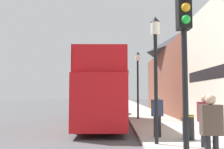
{
  "coord_description": "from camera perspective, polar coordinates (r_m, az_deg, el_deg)",
  "views": [
    {
      "loc": [
        4.06,
        -5.37,
        1.86
      ],
      "look_at": [
        3.95,
        8.56,
        2.91
      ],
      "focal_mm": 42.0,
      "sensor_mm": 36.0,
      "label": 1
    }
  ],
  "objects": [
    {
      "name": "lamp_post_third",
      "position": [
        28.17,
        3.43,
        -1.58
      ],
      "size": [
        0.35,
        0.35,
        4.4
      ],
      "color": "black",
      "rests_on": "sidewalk"
    },
    {
      "name": "parked_car_ahead_of_bus",
      "position": [
        23.55,
        0.28,
        -7.13
      ],
      "size": [
        1.9,
        4.55,
        1.49
      ],
      "rotation": [
        0.0,
        0.0,
        -0.05
      ],
      "color": "silver",
      "rests_on": "ground_plane"
    },
    {
      "name": "ground_plane",
      "position": [
        26.74,
        -8.35,
        -8.25
      ],
      "size": [
        144.0,
        144.0,
        0.0
      ],
      "primitive_type": "plane",
      "color": "#4C4C4F"
    },
    {
      "name": "lamp_post_second",
      "position": [
        18.82,
        5.62,
        0.5
      ],
      "size": [
        0.35,
        0.35,
        4.78
      ],
      "color": "black",
      "rests_on": "sidewalk"
    },
    {
      "name": "brick_terrace_rear",
      "position": [
        26.41,
        16.73,
        1.0
      ],
      "size": [
        6.0,
        17.17,
        8.44
      ],
      "color": "brown",
      "rests_on": "ground_plane"
    },
    {
      "name": "traffic_signal",
      "position": [
        5.79,
        15.49,
        7.45
      ],
      "size": [
        0.28,
        0.42,
        3.95
      ],
      "color": "black",
      "rests_on": "sidewalk"
    },
    {
      "name": "pedestrian_nearest",
      "position": [
        6.2,
        20.8,
        -10.38
      ],
      "size": [
        0.45,
        0.25,
        1.72
      ],
      "color": "#232328",
      "rests_on": "sidewalk"
    },
    {
      "name": "pedestrian_second",
      "position": [
        9.21,
        19.55,
        -8.41
      ],
      "size": [
        0.45,
        0.24,
        1.7
      ],
      "color": "#232328",
      "rests_on": "sidewalk"
    },
    {
      "name": "sidewalk",
      "position": [
        23.59,
        7.13,
        -8.63
      ],
      "size": [
        3.38,
        108.0,
        0.14
      ],
      "color": "#ADAAA3",
      "rests_on": "ground_plane"
    },
    {
      "name": "pedestrian_third",
      "position": [
        10.83,
        9.81,
        -7.84
      ],
      "size": [
        0.45,
        0.25,
        1.73
      ],
      "color": "#232328",
      "rests_on": "sidewalk"
    },
    {
      "name": "litter_bin",
      "position": [
        10.56,
        16.29,
        -10.81
      ],
      "size": [
        0.48,
        0.48,
        0.93
      ],
      "color": "black",
      "rests_on": "sidewalk"
    },
    {
      "name": "lamp_post_nearest",
      "position": [
        9.48,
        9.45,
        4.29
      ],
      "size": [
        0.35,
        0.35,
        4.52
      ],
      "color": "black",
      "rests_on": "sidewalk"
    },
    {
      "name": "tour_bus",
      "position": [
        15.73,
        -2.12,
        -4.57
      ],
      "size": [
        2.6,
        9.97,
        4.0
      ],
      "rotation": [
        0.0,
        0.0,
        0.02
      ],
      "color": "red",
      "rests_on": "ground_plane"
    }
  ]
}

